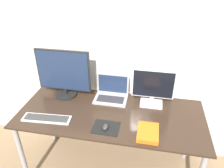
% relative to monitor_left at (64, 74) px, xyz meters
% --- Properties ---
extents(wall_back, '(7.00, 0.05, 2.50)m').
position_rel_monitor_left_xyz_m(wall_back, '(0.53, 0.22, 0.24)').
color(wall_back, silver).
rests_on(wall_back, ground_plane).
extents(desk, '(1.73, 0.75, 0.76)m').
position_rel_monitor_left_xyz_m(desk, '(0.53, -0.22, -0.35)').
color(desk, '#332319').
rests_on(desk, ground_plane).
extents(monitor_left, '(0.55, 0.23, 0.50)m').
position_rel_monitor_left_xyz_m(monitor_left, '(0.00, 0.00, 0.00)').
color(monitor_left, black).
rests_on(monitor_left, desk).
extents(monitor_right, '(0.40, 0.15, 0.38)m').
position_rel_monitor_left_xyz_m(monitor_right, '(0.89, -0.00, -0.06)').
color(monitor_right, silver).
rests_on(monitor_right, desk).
extents(laptop, '(0.33, 0.23, 0.24)m').
position_rel_monitor_left_xyz_m(laptop, '(0.48, 0.04, -0.19)').
color(laptop, '#ADADB2').
rests_on(laptop, desk).
extents(keyboard, '(0.44, 0.14, 0.02)m').
position_rel_monitor_left_xyz_m(keyboard, '(-0.02, -0.42, -0.24)').
color(keyboard, silver).
rests_on(keyboard, desk).
extents(mousepad, '(0.23, 0.19, 0.00)m').
position_rel_monitor_left_xyz_m(mousepad, '(0.53, -0.43, -0.25)').
color(mousepad, black).
rests_on(mousepad, desk).
extents(mouse, '(0.05, 0.08, 0.04)m').
position_rel_monitor_left_xyz_m(mouse, '(0.53, -0.44, -0.23)').
color(mouse, '#333333').
rests_on(mouse, mousepad).
extents(book, '(0.17, 0.23, 0.04)m').
position_rel_monitor_left_xyz_m(book, '(0.88, -0.44, -0.23)').
color(book, orange).
rests_on(book, desk).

